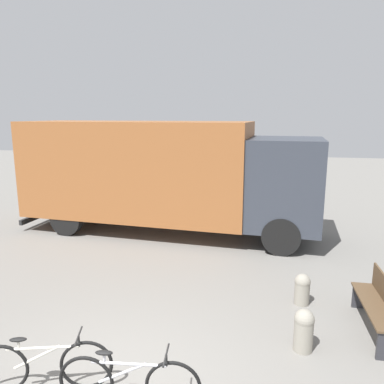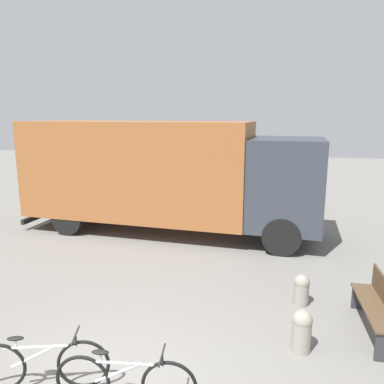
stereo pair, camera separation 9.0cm
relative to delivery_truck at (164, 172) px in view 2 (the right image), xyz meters
The scene contains 6 objects.
delivery_truck is the anchor object (origin of this frame).
park_bench 6.94m from the delivery_truck, 42.09° to the right, with size 0.44×1.69×0.91m.
bicycle_near 7.11m from the delivery_truck, 87.00° to the right, with size 1.72×0.61×0.79m.
bicycle_middle 7.34m from the delivery_truck, 77.39° to the right, with size 1.77×0.44×0.79m.
bollard_near_bench 6.71m from the delivery_truck, 54.80° to the right, with size 0.31×0.31×0.68m.
bollard_far_bench 5.66m from the delivery_truck, 44.83° to the right, with size 0.30×0.30×0.61m.
Camera 2 is at (1.99, -3.81, 3.58)m, focal length 35.00 mm.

